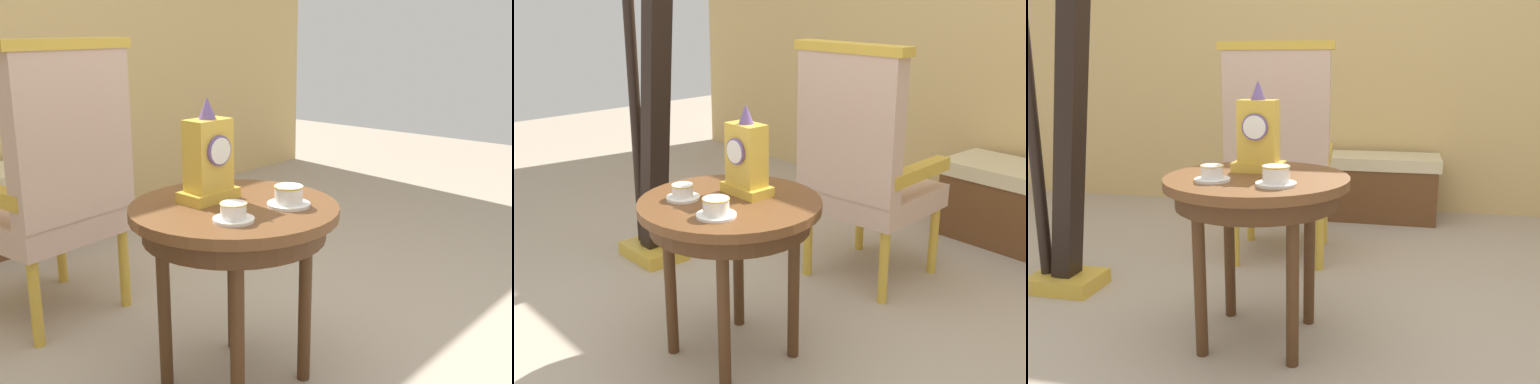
% 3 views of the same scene
% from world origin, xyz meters
% --- Properties ---
extents(ground_plane, '(10.00, 10.00, 0.00)m').
position_xyz_m(ground_plane, '(0.00, 0.00, 0.00)').
color(ground_plane, tan).
extents(wall_back, '(6.00, 0.10, 2.80)m').
position_xyz_m(wall_back, '(0.00, 2.25, 1.40)').
color(wall_back, tan).
rests_on(wall_back, ground).
extents(side_table, '(0.67, 0.67, 0.63)m').
position_xyz_m(side_table, '(-0.04, 0.09, 0.55)').
color(side_table, brown).
rests_on(side_table, ground).
extents(teacup_left, '(0.12, 0.12, 0.06)m').
position_xyz_m(teacup_left, '(-0.17, -0.03, 0.66)').
color(teacup_left, white).
rests_on(teacup_left, side_table).
extents(teacup_right, '(0.14, 0.14, 0.07)m').
position_xyz_m(teacup_right, '(0.06, -0.05, 0.66)').
color(teacup_right, white).
rests_on(teacup_right, side_table).
extents(mantel_clock, '(0.19, 0.11, 0.34)m').
position_xyz_m(mantel_clock, '(-0.06, 0.18, 0.77)').
color(mantel_clock, gold).
rests_on(mantel_clock, side_table).
extents(armchair, '(0.59, 0.58, 1.14)m').
position_xyz_m(armchair, '(-0.16, 0.95, 0.59)').
color(armchair, '#CCA893').
rests_on(armchair, ground).
extents(harp, '(0.40, 0.24, 1.84)m').
position_xyz_m(harp, '(-1.02, 0.36, 0.74)').
color(harp, gold).
rests_on(harp, ground).
extents(window_bench, '(1.01, 0.40, 0.44)m').
position_xyz_m(window_bench, '(0.22, 1.95, 0.22)').
color(window_bench, beige).
rests_on(window_bench, ground).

